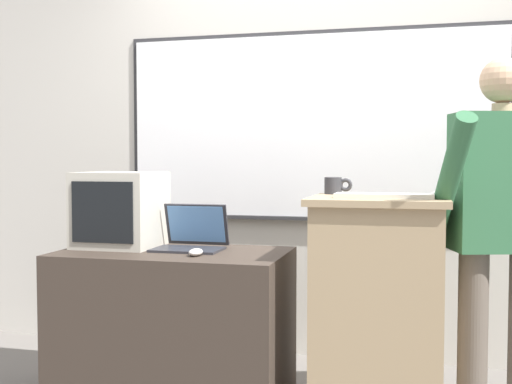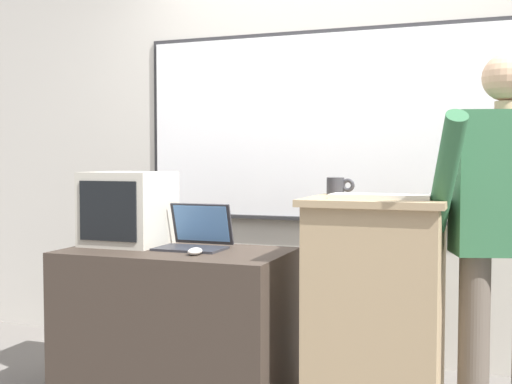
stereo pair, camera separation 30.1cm
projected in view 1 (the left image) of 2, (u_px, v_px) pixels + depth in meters
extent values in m
cube|color=beige|center=(329.00, 120.00, 3.90)|extent=(6.40, 0.12, 2.88)
cube|color=#2D2D30|center=(311.00, 126.00, 3.86)|extent=(2.30, 0.02, 1.14)
cube|color=white|center=(310.00, 126.00, 3.86)|extent=(2.25, 0.02, 1.09)
cube|color=#2D2D30|center=(310.00, 219.00, 3.87)|extent=(2.03, 0.04, 0.02)
cube|color=tan|center=(378.00, 315.00, 2.87)|extent=(0.56, 0.50, 1.00)
cube|color=tan|center=(379.00, 200.00, 2.85)|extent=(0.60, 0.54, 0.03)
cube|color=#382D26|center=(174.00, 328.00, 3.12)|extent=(1.10, 0.61, 0.76)
cylinder|color=brown|center=(473.00, 341.00, 2.82)|extent=(0.13, 0.13, 0.80)
cube|color=#2D603D|center=(501.00, 182.00, 2.79)|extent=(0.46, 0.33, 0.60)
cylinder|color=tan|center=(503.00, 108.00, 2.77)|extent=(0.09, 0.09, 0.04)
sphere|color=tan|center=(503.00, 80.00, 2.76)|extent=(0.20, 0.20, 0.20)
cylinder|color=#2D603D|center=(451.00, 175.00, 2.61)|extent=(0.20, 0.42, 0.50)
cube|color=#28282D|center=(187.00, 250.00, 3.11)|extent=(0.33, 0.21, 0.01)
cube|color=#28282D|center=(197.00, 224.00, 3.24)|extent=(0.32, 0.07, 0.21)
cube|color=#598CCC|center=(196.00, 224.00, 3.23)|extent=(0.29, 0.06, 0.18)
cube|color=beige|center=(384.00, 196.00, 2.77)|extent=(0.42, 0.15, 0.02)
ellipsoid|color=silver|center=(196.00, 252.00, 2.95)|extent=(0.06, 0.10, 0.03)
ellipsoid|color=silver|center=(438.00, 195.00, 2.74)|extent=(0.06, 0.10, 0.03)
cube|color=#BCB7A8|center=(121.00, 209.00, 3.27)|extent=(0.39, 0.38, 0.38)
cube|color=black|center=(102.00, 212.00, 3.08)|extent=(0.32, 0.01, 0.30)
cylinder|color=#333338|center=(333.00, 186.00, 3.09)|extent=(0.08, 0.08, 0.08)
torus|color=#333338|center=(346.00, 185.00, 3.08)|extent=(0.06, 0.02, 0.06)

